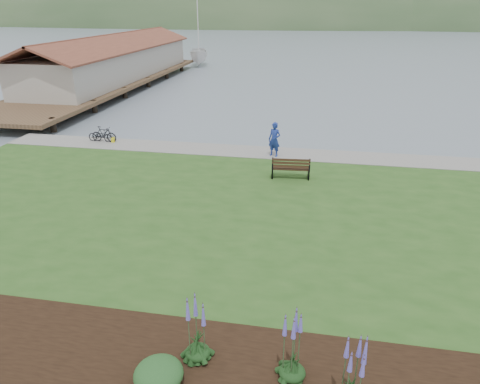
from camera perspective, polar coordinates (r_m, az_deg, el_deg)
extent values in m
plane|color=slate|center=(18.52, 4.14, -2.83)|extent=(600.00, 600.00, 0.00)
cube|color=#28501C|center=(16.67, 3.39, -5.26)|extent=(34.00, 20.00, 0.40)
cube|color=gray|center=(24.73, 5.97, 5.12)|extent=(34.00, 2.20, 0.03)
cube|color=#4C3826|center=(48.24, -17.05, 13.95)|extent=(8.00, 36.00, 0.30)
cube|color=#B2ADA3|center=(49.79, -16.25, 16.25)|extent=(6.40, 28.00, 3.00)
cube|color=black|center=(21.14, 6.77, 3.22)|extent=(1.86, 0.77, 0.06)
cube|color=black|center=(20.70, 6.82, 3.78)|extent=(1.83, 0.31, 0.57)
cube|color=black|center=(21.23, 4.34, 2.66)|extent=(0.12, 0.63, 0.50)
cube|color=black|center=(21.27, 9.13, 2.46)|extent=(0.12, 0.63, 0.50)
imported|color=navy|center=(23.92, 4.63, 7.35)|extent=(0.98, 0.84, 2.28)
imported|color=black|center=(28.07, -18.15, 7.19)|extent=(0.63, 1.60, 0.83)
imported|color=black|center=(27.93, -17.69, 7.34)|extent=(0.54, 1.65, 0.98)
imported|color=silver|center=(65.08, -5.42, 16.41)|extent=(12.84, 12.99, 28.52)
cube|color=yellow|center=(27.77, -16.57, 6.66)|extent=(0.28, 0.34, 0.32)
cone|color=#574DB4|center=(9.61, 14.99, -21.16)|extent=(0.40, 0.40, 1.74)
ellipsoid|color=black|center=(10.64, 6.96, -22.74)|extent=(0.62, 0.62, 0.31)
cone|color=#574DB4|center=(9.84, 7.31, -18.13)|extent=(0.36, 0.36, 1.99)
ellipsoid|color=black|center=(11.05, -5.66, -20.49)|extent=(0.62, 0.62, 0.31)
cone|color=#574DB4|center=(10.35, -5.90, -16.35)|extent=(0.32, 0.32, 1.78)
ellipsoid|color=#1E4C21|center=(10.52, -10.81, -22.77)|extent=(1.12, 1.12, 0.56)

